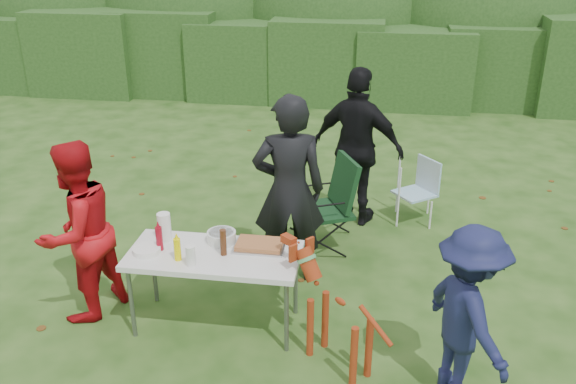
# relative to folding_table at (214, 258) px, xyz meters

# --- Properties ---
(ground) EXTENTS (80.00, 80.00, 0.00)m
(ground) POSITION_rel_folding_table_xyz_m (0.29, -0.10, -0.69)
(ground) COLOR #1E4211
(hedge_row) EXTENTS (22.00, 1.40, 1.70)m
(hedge_row) POSITION_rel_folding_table_xyz_m (0.29, 7.90, 0.16)
(hedge_row) COLOR #23471C
(hedge_row) RESTS_ON ground
(shrub_backdrop) EXTENTS (20.00, 2.60, 3.20)m
(shrub_backdrop) POSITION_rel_folding_table_xyz_m (0.29, 9.50, 0.91)
(shrub_backdrop) COLOR #3D6628
(shrub_backdrop) RESTS_ON ground
(folding_table) EXTENTS (1.50, 0.70, 0.74)m
(folding_table) POSITION_rel_folding_table_xyz_m (0.00, 0.00, 0.00)
(folding_table) COLOR silver
(folding_table) RESTS_ON ground
(person_cook) EXTENTS (0.79, 0.60, 1.94)m
(person_cook) POSITION_rel_folding_table_xyz_m (0.53, 0.90, 0.29)
(person_cook) COLOR black
(person_cook) RESTS_ON ground
(person_red_jacket) EXTENTS (0.90, 1.00, 1.69)m
(person_red_jacket) POSITION_rel_folding_table_xyz_m (-1.24, 0.01, 0.16)
(person_red_jacket) COLOR #B40D14
(person_red_jacket) RESTS_ON ground
(person_black_puffy) EXTENTS (1.20, 0.81, 1.90)m
(person_black_puffy) POSITION_rel_folding_table_xyz_m (1.13, 2.31, 0.26)
(person_black_puffy) COLOR black
(person_black_puffy) RESTS_ON ground
(child) EXTENTS (0.89, 1.06, 1.43)m
(child) POSITION_rel_folding_table_xyz_m (2.08, -0.58, 0.03)
(child) COLOR #171B42
(child) RESTS_ON ground
(dog) EXTENTS (1.02, 0.95, 0.95)m
(dog) POSITION_rel_folding_table_xyz_m (1.13, -0.40, -0.21)
(dog) COLOR maroon
(dog) RESTS_ON ground
(camping_chair) EXTENTS (0.89, 0.89, 1.07)m
(camping_chair) POSITION_rel_folding_table_xyz_m (0.80, 1.54, -0.15)
(camping_chair) COLOR #123519
(camping_chair) RESTS_ON ground
(lawn_chair) EXTENTS (0.64, 0.64, 0.78)m
(lawn_chair) POSITION_rel_folding_table_xyz_m (1.84, 2.44, -0.30)
(lawn_chair) COLOR #3E9BC6
(lawn_chair) RESTS_ON ground
(food_tray) EXTENTS (0.45, 0.30, 0.02)m
(food_tray) POSITION_rel_folding_table_xyz_m (0.37, 0.15, 0.06)
(food_tray) COLOR #B7B7BA
(food_tray) RESTS_ON folding_table
(focaccia_bread) EXTENTS (0.40, 0.26, 0.04)m
(focaccia_bread) POSITION_rel_folding_table_xyz_m (0.37, 0.15, 0.09)
(focaccia_bread) COLOR #A66437
(focaccia_bread) RESTS_ON food_tray
(mustard_bottle) EXTENTS (0.06, 0.06, 0.20)m
(mustard_bottle) POSITION_rel_folding_table_xyz_m (-0.27, -0.16, 0.15)
(mustard_bottle) COLOR #FBEA00
(mustard_bottle) RESTS_ON folding_table
(ketchup_bottle) EXTENTS (0.06, 0.06, 0.22)m
(ketchup_bottle) POSITION_rel_folding_table_xyz_m (-0.48, -0.01, 0.16)
(ketchup_bottle) COLOR maroon
(ketchup_bottle) RESTS_ON folding_table
(beer_bottle) EXTENTS (0.06, 0.06, 0.24)m
(beer_bottle) POSITION_rel_folding_table_xyz_m (0.09, -0.01, 0.17)
(beer_bottle) COLOR #47230F
(beer_bottle) RESTS_ON folding_table
(paper_towel_roll) EXTENTS (0.12, 0.12, 0.26)m
(paper_towel_roll) POSITION_rel_folding_table_xyz_m (-0.50, 0.17, 0.18)
(paper_towel_roll) COLOR white
(paper_towel_roll) RESTS_ON folding_table
(cup_stack) EXTENTS (0.08, 0.08, 0.18)m
(cup_stack) POSITION_rel_folding_table_xyz_m (-0.13, -0.23, 0.14)
(cup_stack) COLOR white
(cup_stack) RESTS_ON folding_table
(pasta_bowl) EXTENTS (0.26, 0.26, 0.10)m
(pasta_bowl) POSITION_rel_folding_table_xyz_m (0.02, 0.21, 0.10)
(pasta_bowl) COLOR silver
(pasta_bowl) RESTS_ON folding_table
(plate_stack) EXTENTS (0.24, 0.24, 0.05)m
(plate_stack) POSITION_rel_folding_table_xyz_m (-0.58, -0.08, 0.08)
(plate_stack) COLOR white
(plate_stack) RESTS_ON folding_table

